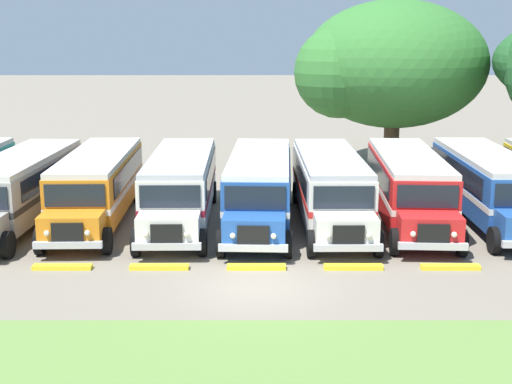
# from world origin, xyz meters

# --- Properties ---
(ground_plane) EXTENTS (220.00, 220.00, 0.00)m
(ground_plane) POSITION_xyz_m (0.00, 0.00, 0.00)
(ground_plane) COLOR slate
(parked_bus_slot_1) EXTENTS (3.02, 10.88, 2.82)m
(parked_bus_slot_1) POSITION_xyz_m (-9.84, 7.80, 1.58)
(parked_bus_slot_1) COLOR #9E9993
(parked_bus_slot_1) RESTS_ON ground_plane
(parked_bus_slot_2) EXTENTS (2.92, 10.87, 2.82)m
(parked_bus_slot_2) POSITION_xyz_m (-6.73, 8.23, 1.58)
(parked_bus_slot_2) COLOR orange
(parked_bus_slot_2) RESTS_ON ground_plane
(parked_bus_slot_3) EXTENTS (2.81, 10.86, 2.82)m
(parked_bus_slot_3) POSITION_xyz_m (-3.19, 8.05, 1.58)
(parked_bus_slot_3) COLOR silver
(parked_bus_slot_3) RESTS_ON ground_plane
(parked_bus_slot_4) EXTENTS (3.07, 10.89, 2.82)m
(parked_bus_slot_4) POSITION_xyz_m (0.13, 7.87, 1.58)
(parked_bus_slot_4) COLOR #23519E
(parked_bus_slot_4) RESTS_ON ground_plane
(parked_bus_slot_5) EXTENTS (2.78, 10.85, 2.82)m
(parked_bus_slot_5) POSITION_xyz_m (3.10, 7.91, 1.58)
(parked_bus_slot_5) COLOR silver
(parked_bus_slot_5) RESTS_ON ground_plane
(parked_bus_slot_6) EXTENTS (3.18, 10.91, 2.82)m
(parked_bus_slot_6) POSITION_xyz_m (6.43, 8.07, 1.58)
(parked_bus_slot_6) COLOR red
(parked_bus_slot_6) RESTS_ON ground_plane
(parked_bus_slot_7) EXTENTS (2.77, 10.85, 2.82)m
(parked_bus_slot_7) POSITION_xyz_m (9.85, 8.30, 1.58)
(parked_bus_slot_7) COLOR #23519E
(parked_bus_slot_7) RESTS_ON ground_plane
(curb_wheelstop_2) EXTENTS (2.00, 0.36, 0.15)m
(curb_wheelstop_2) POSITION_xyz_m (-6.59, 1.69, 0.07)
(curb_wheelstop_2) COLOR yellow
(curb_wheelstop_2) RESTS_ON ground_plane
(curb_wheelstop_3) EXTENTS (2.00, 0.36, 0.15)m
(curb_wheelstop_3) POSITION_xyz_m (-3.29, 1.69, 0.07)
(curb_wheelstop_3) COLOR yellow
(curb_wheelstop_3) RESTS_ON ground_plane
(curb_wheelstop_4) EXTENTS (2.00, 0.36, 0.15)m
(curb_wheelstop_4) POSITION_xyz_m (0.00, 1.69, 0.07)
(curb_wheelstop_4) COLOR yellow
(curb_wheelstop_4) RESTS_ON ground_plane
(curb_wheelstop_5) EXTENTS (2.00, 0.36, 0.15)m
(curb_wheelstop_5) POSITION_xyz_m (3.29, 1.69, 0.07)
(curb_wheelstop_5) COLOR yellow
(curb_wheelstop_5) RESTS_ON ground_plane
(curb_wheelstop_6) EXTENTS (2.00, 0.36, 0.15)m
(curb_wheelstop_6) POSITION_xyz_m (6.59, 1.69, 0.07)
(curb_wheelstop_6) COLOR yellow
(curb_wheelstop_6) RESTS_ON ground_plane
(broad_shade_tree) EXTENTS (10.92, 11.38, 9.63)m
(broad_shade_tree) POSITION_xyz_m (7.72, 20.17, 5.81)
(broad_shade_tree) COLOR brown
(broad_shade_tree) RESTS_ON ground_plane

